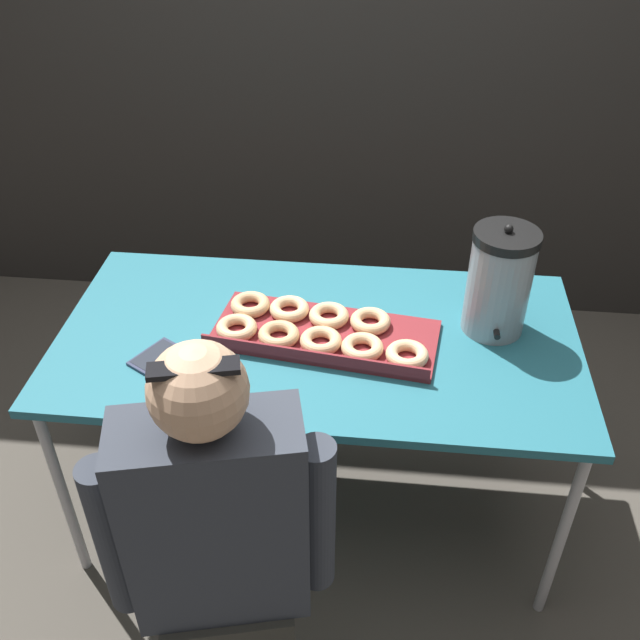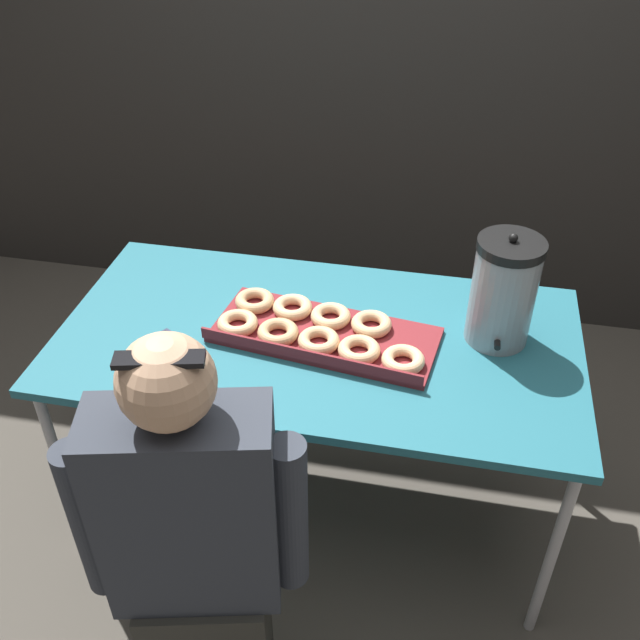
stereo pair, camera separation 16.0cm
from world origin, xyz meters
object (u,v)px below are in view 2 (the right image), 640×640
object	(u,v)px
coffee_urn	(503,291)
donut_box	(319,331)
person_seated	(196,555)
cell_phone	(155,346)

from	to	relation	value
coffee_urn	donut_box	bearing A→B (deg)	-168.47
coffee_urn	person_seated	world-z (taller)	person_seated
donut_box	coffee_urn	xyz separation A→B (m)	(0.51, 0.11, 0.14)
coffee_urn	person_seated	bearing A→B (deg)	-129.94
person_seated	cell_phone	bearing A→B (deg)	-74.69
donut_box	cell_phone	xyz separation A→B (m)	(-0.46, -0.14, -0.02)
cell_phone	coffee_urn	bearing A→B (deg)	44.96
donut_box	person_seated	xyz separation A→B (m)	(-0.16, -0.70, -0.17)
donut_box	person_seated	bearing A→B (deg)	-94.89
donut_box	cell_phone	distance (m)	0.48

